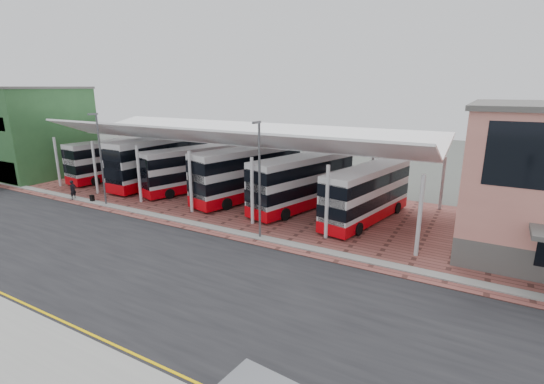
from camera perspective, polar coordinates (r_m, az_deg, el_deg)
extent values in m
plane|color=#474A45|center=(24.14, -13.84, -10.45)|extent=(140.00, 140.00, 0.00)
cube|color=black|center=(23.50, -15.53, -11.27)|extent=(120.00, 14.00, 0.02)
cube|color=brown|center=(33.15, 4.27, -2.90)|extent=(72.00, 16.00, 0.06)
cube|color=gray|center=(19.53, -33.18, -18.93)|extent=(120.00, 4.00, 0.14)
cube|color=gray|center=(28.52, -5.31, -5.87)|extent=(120.00, 0.80, 0.14)
cube|color=#E1B000|center=(20.32, -28.01, -16.97)|extent=(120.00, 0.12, 0.01)
cube|color=#E1B000|center=(20.45, -27.28, -16.66)|extent=(120.00, 0.12, 0.01)
cylinder|color=silver|center=(46.76, -28.66, 3.81)|extent=(0.26, 0.26, 5.20)
cylinder|color=silver|center=(53.31, -18.64, 5.69)|extent=(0.26, 0.26, 4.60)
cylinder|color=silver|center=(41.84, -24.25, 3.21)|extent=(0.26, 0.26, 5.20)
cylinder|color=silver|center=(49.05, -13.91, 5.29)|extent=(0.26, 0.26, 4.60)
cylinder|color=silver|center=(37.23, -18.71, 2.42)|extent=(0.26, 0.26, 5.20)
cylinder|color=silver|center=(45.19, -8.32, 4.77)|extent=(0.26, 0.26, 4.60)
cylinder|color=silver|center=(33.08, -11.71, 1.40)|extent=(0.26, 0.26, 5.20)
cylinder|color=silver|center=(41.83, -1.78, 4.11)|extent=(0.26, 0.26, 4.60)
cylinder|color=silver|center=(29.56, -2.89, 0.09)|extent=(0.26, 0.26, 5.20)
cylinder|color=silver|center=(39.11, 5.77, 3.27)|extent=(0.26, 0.26, 4.60)
cylinder|color=silver|center=(26.94, 7.96, -1.53)|extent=(0.26, 0.26, 5.20)
cylinder|color=silver|center=(37.17, 14.26, 2.26)|extent=(0.26, 0.26, 4.60)
cylinder|color=silver|center=(25.48, 20.60, -3.33)|extent=(0.26, 0.26, 5.20)
cylinder|color=silver|center=(36.13, 23.44, 1.12)|extent=(0.26, 0.26, 4.60)
cube|color=white|center=(34.12, -9.59, 7.90)|extent=(37.00, 4.95, 1.95)
cube|color=white|center=(38.62, -4.31, 8.57)|extent=(37.00, 7.12, 1.43)
cube|color=#316433|center=(52.83, -30.22, 7.34)|extent=(6.20, 10.00, 10.00)
cube|color=black|center=(51.04, -34.37, 2.44)|extent=(5.20, 0.20, 2.40)
cube|color=#565451|center=(52.57, -30.96, 12.83)|extent=(6.40, 10.20, 0.25)
cube|color=beige|center=(58.51, -33.51, 7.44)|extent=(6.20, 10.00, 10.00)
cube|color=#565451|center=(58.27, -34.24, 12.39)|extent=(6.40, 10.20, 0.25)
cylinder|color=#55575C|center=(37.14, -23.48, 4.15)|extent=(0.16, 0.16, 8.00)
cube|color=#55575C|center=(36.51, -24.52, 10.23)|extent=(0.15, 0.90, 0.15)
cylinder|color=#55575C|center=(26.38, -1.81, 1.41)|extent=(0.16, 0.16, 8.00)
cube|color=#55575C|center=(25.48, -2.24, 10.05)|extent=(0.15, 0.90, 0.15)
cube|color=silver|center=(48.13, -21.75, 4.58)|extent=(3.48, 10.80, 4.15)
cube|color=red|center=(48.44, -21.56, 2.62)|extent=(3.52, 10.84, 0.87)
cube|color=black|center=(48.21, -21.70, 4.07)|extent=(3.52, 10.84, 0.92)
cube|color=black|center=(47.97, -21.88, 5.88)|extent=(3.52, 10.84, 0.92)
cube|color=black|center=(45.57, -27.24, 3.32)|extent=(2.17, 0.32, 3.47)
cylinder|color=black|center=(47.80, -25.72, 1.84)|extent=(0.37, 0.99, 0.96)
cylinder|color=black|center=(45.73, -24.23, 1.47)|extent=(0.37, 0.99, 0.96)
cylinder|color=black|center=(51.31, -19.15, 3.32)|extent=(0.37, 0.99, 0.96)
cylinder|color=black|center=(49.39, -17.50, 3.02)|extent=(0.37, 0.99, 0.96)
cube|color=silver|center=(43.69, -15.85, 4.54)|extent=(3.02, 12.15, 4.73)
cube|color=red|center=(44.06, -15.68, 2.08)|extent=(3.07, 12.20, 0.99)
cube|color=black|center=(43.78, -15.81, 3.91)|extent=(3.07, 12.20, 1.04)
cube|color=black|center=(43.49, -15.97, 6.18)|extent=(3.07, 12.20, 1.04)
cube|color=black|center=(39.92, -22.05, 2.91)|extent=(2.48, 0.17, 3.96)
cylinder|color=black|center=(42.66, -20.68, 1.03)|extent=(0.33, 1.11, 1.10)
cylinder|color=black|center=(40.58, -18.24, 0.57)|extent=(0.33, 1.11, 1.10)
cylinder|color=black|center=(47.70, -13.47, 2.99)|extent=(0.33, 1.11, 1.10)
cylinder|color=black|center=(45.85, -10.99, 2.65)|extent=(0.33, 1.11, 1.10)
cube|color=silver|center=(40.19, -11.44, 3.43)|extent=(5.38, 10.71, 4.09)
cube|color=red|center=(40.55, -11.32, 1.12)|extent=(5.43, 10.76, 0.86)
cube|color=black|center=(40.27, -11.41, 2.83)|extent=(5.43, 10.76, 0.90)
cube|color=black|center=(39.99, -11.52, 4.97)|extent=(5.43, 10.76, 0.90)
cube|color=black|center=(37.80, -18.10, 2.11)|extent=(2.07, 0.73, 3.43)
cylinder|color=black|center=(40.01, -16.28, 0.41)|extent=(0.54, 0.99, 0.95)
cylinder|color=black|center=(37.96, -14.62, -0.24)|extent=(0.54, 0.99, 0.95)
cylinder|color=black|center=(43.33, -8.40, 1.95)|extent=(0.54, 0.99, 0.95)
cylinder|color=black|center=(41.45, -6.51, 1.42)|extent=(0.54, 0.99, 0.95)
cube|color=silver|center=(36.39, -3.49, 2.89)|extent=(5.50, 11.85, 4.52)
cube|color=red|center=(36.82, -3.44, 0.09)|extent=(5.55, 11.90, 0.95)
cube|color=black|center=(36.49, -3.48, 2.17)|extent=(5.55, 11.90, 1.00)
cube|color=black|center=(36.15, -3.52, 4.76)|extent=(5.55, 11.90, 1.00)
cube|color=black|center=(32.94, -10.88, 1.17)|extent=(2.31, 0.71, 3.78)
cylinder|color=black|center=(35.59, -9.28, -0.87)|extent=(0.55, 1.09, 1.05)
cylinder|color=black|center=(33.58, -6.60, -1.73)|extent=(0.55, 1.09, 1.05)
cylinder|color=black|center=(40.24, -0.81, 1.18)|extent=(0.55, 1.09, 1.05)
cylinder|color=black|center=(38.48, 1.96, 0.53)|extent=(0.55, 1.09, 1.05)
cube|color=silver|center=(33.62, 4.46, 1.63)|extent=(5.32, 11.22, 4.28)
cube|color=red|center=(34.06, 4.40, -1.22)|extent=(5.37, 11.27, 0.90)
cube|color=black|center=(33.72, 4.44, 0.89)|extent=(5.37, 11.27, 0.95)
cube|color=black|center=(33.37, 4.50, 3.54)|extent=(5.37, 11.27, 0.95)
cube|color=black|center=(29.84, -2.35, -0.26)|extent=(2.19, 0.69, 3.58)
cylinder|color=black|center=(32.48, -1.31, -2.27)|extent=(0.53, 1.03, 1.00)
cylinder|color=black|center=(30.81, 1.89, -3.24)|extent=(0.53, 1.03, 1.00)
cylinder|color=black|center=(37.47, 6.45, 0.00)|extent=(0.53, 1.03, 1.00)
cylinder|color=black|center=(36.04, 9.54, -0.73)|extent=(0.53, 1.03, 1.00)
cube|color=silver|center=(31.21, 13.59, -0.10)|extent=(4.24, 10.49, 4.00)
cube|color=red|center=(31.66, 13.41, -2.95)|extent=(4.29, 10.53, 0.84)
cube|color=black|center=(31.32, 13.54, -0.84)|extent=(4.29, 10.53, 0.88)
cube|color=black|center=(30.96, 13.71, 1.81)|extent=(4.29, 10.53, 0.88)
cube|color=black|center=(26.97, 8.62, -2.43)|extent=(2.07, 0.49, 3.35)
cylinder|color=black|center=(29.52, 8.44, -4.29)|extent=(0.43, 0.96, 0.93)
cylinder|color=black|center=(28.44, 12.41, -5.25)|extent=(0.43, 0.96, 0.93)
cylinder|color=black|center=(35.00, 14.19, -1.51)|extent=(0.43, 0.96, 0.93)
cylinder|color=black|center=(34.10, 17.68, -2.21)|extent=(0.43, 0.96, 0.93)
imported|color=black|center=(40.85, -26.86, 0.28)|extent=(0.51, 0.71, 1.80)
cube|color=black|center=(39.35, -24.59, -0.85)|extent=(0.37, 0.26, 0.63)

